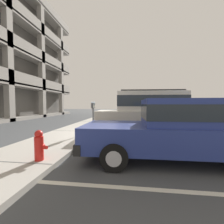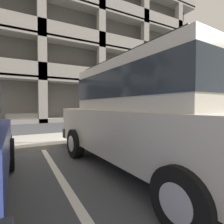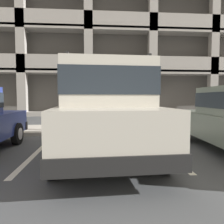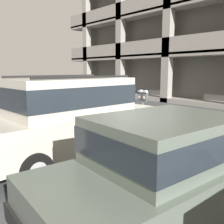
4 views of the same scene
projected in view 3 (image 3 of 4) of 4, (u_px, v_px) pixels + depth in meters
name	position (u px, v px, depth m)	size (l,w,h in m)	color
ground_plane	(99.00, 138.00, 7.29)	(80.00, 80.00, 0.10)	#444749
sidewalk	(98.00, 129.00, 8.57)	(40.00, 2.20, 0.12)	#ADA89E
parking_stall_lines	(154.00, 144.00, 6.02)	(12.13, 4.80, 0.01)	silver
silver_suv	(102.00, 107.00, 4.95)	(2.18, 4.86, 2.03)	beige
parking_meter_near	(99.00, 101.00, 7.56)	(0.35, 0.12, 1.43)	#595B60
parking_garage	(90.00, 47.00, 20.33)	(32.00, 10.00, 13.25)	#54514D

